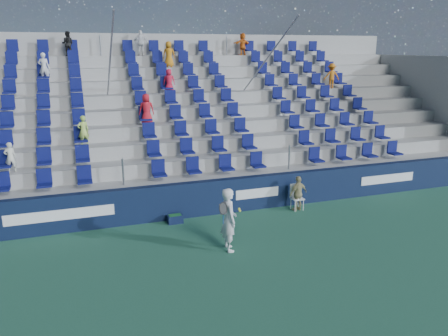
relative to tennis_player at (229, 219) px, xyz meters
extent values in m
plane|color=#2A6449|center=(0.50, -0.32, -0.91)|extent=(70.00, 70.00, 0.00)
cube|color=#0F1A37|center=(0.50, 2.83, -0.31)|extent=(24.00, 0.30, 1.20)
cube|color=white|center=(-4.50, 2.67, -0.29)|extent=(3.20, 0.02, 0.34)
cube|color=white|center=(2.00, 2.67, -0.29)|extent=(1.60, 0.02, 0.34)
cube|color=white|center=(7.50, 2.67, -0.29)|extent=(2.40, 0.02, 0.34)
cube|color=#A0A09B|center=(0.50, 3.41, -0.31)|extent=(24.00, 0.85, 1.20)
cube|color=#A0A09B|center=(0.50, 4.26, -0.06)|extent=(24.00, 0.85, 1.70)
cube|color=#A0A09B|center=(0.50, 5.11, 0.19)|extent=(24.00, 0.85, 2.20)
cube|color=#A0A09B|center=(0.50, 5.96, 0.44)|extent=(24.00, 0.85, 2.70)
cube|color=#A0A09B|center=(0.50, 6.81, 0.69)|extent=(24.00, 0.85, 3.20)
cube|color=#A0A09B|center=(0.50, 7.66, 0.94)|extent=(24.00, 0.85, 3.70)
cube|color=#A0A09B|center=(0.50, 8.51, 1.19)|extent=(24.00, 0.85, 4.20)
cube|color=#A0A09B|center=(0.50, 9.36, 1.44)|extent=(24.00, 0.85, 4.70)
cube|color=#A0A09B|center=(0.50, 10.21, 1.69)|extent=(24.00, 0.85, 5.20)
cube|color=#A0A09B|center=(0.50, 10.88, 2.19)|extent=(24.00, 0.50, 6.20)
cube|color=#A0A09B|center=(12.35, 6.81, 1.69)|extent=(0.30, 7.65, 5.20)
cube|color=#0D1353|center=(0.50, 3.41, 0.64)|extent=(16.05, 0.50, 0.70)
cube|color=#0D1353|center=(0.50, 4.26, 1.14)|extent=(16.05, 0.50, 0.70)
cube|color=#0D1353|center=(0.50, 5.11, 1.64)|extent=(16.05, 0.50, 0.70)
cube|color=#0D1353|center=(0.50, 5.96, 2.14)|extent=(16.05, 0.50, 0.70)
cube|color=#0D1353|center=(0.50, 6.81, 2.64)|extent=(16.05, 0.50, 0.70)
cube|color=#0D1353|center=(0.50, 7.66, 3.14)|extent=(16.05, 0.50, 0.70)
cube|color=#0D1353|center=(0.50, 8.51, 3.64)|extent=(16.05, 0.50, 0.70)
cube|color=#0D1353|center=(0.50, 9.36, 4.14)|extent=(16.05, 0.50, 0.70)
cube|color=#0D1353|center=(0.50, 10.21, 4.64)|extent=(16.05, 0.50, 0.70)
cylinder|color=gray|center=(-2.50, 6.81, 3.44)|extent=(0.06, 7.68, 4.55)
cylinder|color=gray|center=(3.50, 6.81, 3.44)|extent=(0.06, 7.68, 4.55)
imported|color=#A6C950|center=(-3.60, 5.06, 1.83)|extent=(0.46, 0.37, 1.09)
imported|color=silver|center=(-4.85, 8.46, 3.87)|extent=(0.47, 0.35, 1.17)
imported|color=white|center=(-0.71, 10.16, 4.86)|extent=(0.69, 0.32, 1.14)
imported|color=beige|center=(-5.88, 4.21, 1.27)|extent=(0.39, 0.30, 0.97)
imported|color=orange|center=(7.81, 7.61, 3.36)|extent=(0.83, 0.61, 1.15)
imported|color=red|center=(-1.25, 5.91, 2.38)|extent=(0.58, 0.39, 1.18)
imported|color=orange|center=(4.26, 10.16, 4.82)|extent=(1.03, 0.63, 1.06)
imported|color=orange|center=(0.39, 9.31, 4.35)|extent=(0.64, 0.52, 1.14)
imported|color=black|center=(-3.88, 10.16, 4.81)|extent=(0.58, 0.50, 1.04)
imported|color=red|center=(0.01, 7.61, 3.29)|extent=(0.55, 0.43, 1.01)
imported|color=silver|center=(0.00, 0.00, 0.00)|extent=(0.48, 0.69, 1.83)
cylinder|color=navy|center=(-0.25, -0.25, 0.15)|extent=(0.03, 0.03, 0.28)
torus|color=black|center=(-0.25, -0.25, 0.45)|extent=(0.30, 0.17, 0.28)
plane|color=#262626|center=(-0.25, -0.25, 0.45)|extent=(0.30, 0.16, 0.29)
sphere|color=yellow|center=(0.25, -0.20, 0.30)|extent=(0.07, 0.07, 0.07)
sphere|color=yellow|center=(0.25, -0.14, 0.33)|extent=(0.07, 0.07, 0.07)
cube|color=white|center=(3.34, 2.23, -0.50)|extent=(0.40, 0.40, 0.04)
cube|color=white|center=(3.34, 2.42, -0.25)|extent=(0.40, 0.04, 0.50)
cylinder|color=white|center=(3.18, 2.07, -0.71)|extent=(0.03, 0.03, 0.40)
cylinder|color=white|center=(3.50, 2.07, -0.71)|extent=(0.03, 0.03, 0.40)
cylinder|color=white|center=(3.18, 2.39, -0.71)|extent=(0.03, 0.03, 0.40)
cylinder|color=white|center=(3.50, 2.39, -0.71)|extent=(0.03, 0.03, 0.40)
imported|color=tan|center=(3.34, 2.18, -0.29)|extent=(0.78, 0.45, 1.25)
cube|color=#0F1A3A|center=(-1.01, 2.43, -0.78)|extent=(0.50, 0.33, 0.27)
cube|color=#1E662D|center=(-1.01, 2.43, -0.72)|extent=(0.41, 0.24, 0.16)
camera|label=1|loc=(-3.77, -10.70, 4.59)|focal=35.00mm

